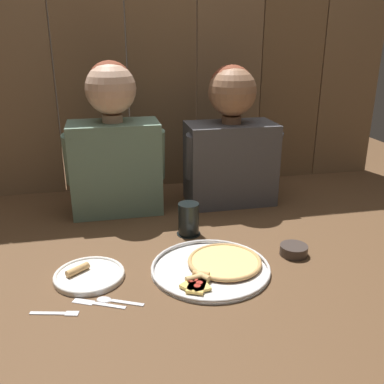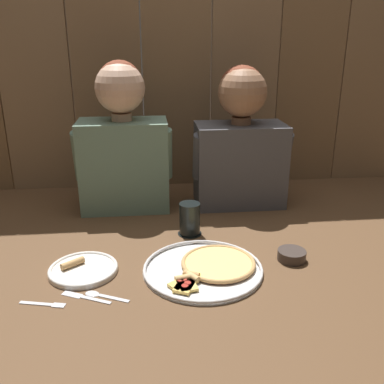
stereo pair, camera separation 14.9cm
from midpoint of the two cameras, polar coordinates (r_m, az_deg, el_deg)
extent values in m
plane|color=brown|center=(1.47, -2.26, -8.00)|extent=(3.20, 3.20, 0.00)
cylinder|color=silver|center=(1.36, -0.70, -10.35)|extent=(0.37, 0.37, 0.01)
torus|color=silver|center=(1.35, -0.70, -10.06)|extent=(0.37, 0.37, 0.01)
cylinder|color=#B23823|center=(1.39, 1.28, -9.48)|extent=(0.23, 0.23, 0.00)
cylinder|color=#F4D170|center=(1.38, 1.28, -9.30)|extent=(0.22, 0.22, 0.01)
torus|color=tan|center=(1.38, 1.28, -9.30)|extent=(0.24, 0.24, 0.01)
cube|color=#EABC56|center=(1.27, -2.66, -12.27)|extent=(0.09, 0.11, 0.01)
cylinder|color=tan|center=(1.31, -2.10, -10.98)|extent=(0.05, 0.04, 0.02)
cylinder|color=#A3281E|center=(1.27, -2.44, -12.09)|extent=(0.02, 0.02, 0.00)
cube|color=#EFC660|center=(1.27, -2.53, -12.41)|extent=(0.06, 0.08, 0.01)
cylinder|color=tan|center=(1.29, -3.09, -11.48)|extent=(0.05, 0.03, 0.02)
cylinder|color=#A3281E|center=(1.26, -2.75, -12.48)|extent=(0.02, 0.02, 0.00)
cube|color=#EABC56|center=(1.28, -3.12, -12.18)|extent=(0.09, 0.09, 0.01)
cylinder|color=tan|center=(1.30, -1.86, -11.29)|extent=(0.04, 0.05, 0.02)
cylinder|color=#A3281E|center=(1.28, -3.49, -11.76)|extent=(0.02, 0.02, 0.00)
cylinder|color=#A3281E|center=(1.28, -3.04, -11.66)|extent=(0.02, 0.02, 0.00)
cylinder|color=white|center=(1.37, -16.61, -10.77)|extent=(0.21, 0.21, 0.01)
torus|color=white|center=(1.37, -16.64, -10.56)|extent=(0.21, 0.21, 0.01)
cylinder|color=tan|center=(1.38, -18.04, -9.89)|extent=(0.07, 0.06, 0.02)
cylinder|color=black|center=(1.59, -2.97, -5.55)|extent=(0.09, 0.09, 0.01)
cylinder|color=black|center=(1.57, -3.01, -3.56)|extent=(0.08, 0.08, 0.11)
cylinder|color=#3D332D|center=(1.46, 10.58, -7.69)|extent=(0.09, 0.09, 0.03)
cylinder|color=#B23823|center=(1.46, 10.60, -7.39)|extent=(0.07, 0.07, 0.02)
cube|color=silver|center=(1.26, -22.06, -14.80)|extent=(0.10, 0.03, 0.01)
cube|color=silver|center=(1.24, -19.19, -15.11)|extent=(0.04, 0.03, 0.01)
cube|color=silver|center=(1.24, -14.48, -14.49)|extent=(0.09, 0.05, 0.01)
cube|color=silver|center=(1.27, -17.65, -13.83)|extent=(0.06, 0.05, 0.00)
cube|color=silver|center=(1.24, -12.12, -14.29)|extent=(0.09, 0.05, 0.01)
ellipsoid|color=silver|center=(1.26, -15.06, -13.63)|extent=(0.05, 0.05, 0.01)
cube|color=slate|center=(1.78, -12.51, 3.16)|extent=(0.36, 0.20, 0.37)
cylinder|color=#DBAD8E|center=(1.73, -13.01, 9.52)|extent=(0.08, 0.08, 0.03)
sphere|color=#DBAD8E|center=(1.72, -13.31, 13.22)|extent=(0.20, 0.20, 0.20)
sphere|color=brown|center=(1.73, -13.35, 13.75)|extent=(0.18, 0.18, 0.18)
cylinder|color=slate|center=(1.74, -17.89, 4.14)|extent=(0.08, 0.12, 0.22)
cylinder|color=slate|center=(1.73, -7.36, 4.92)|extent=(0.08, 0.11, 0.21)
cube|color=#4C4C51|center=(1.84, 2.80, 3.80)|extent=(0.37, 0.21, 0.35)
cylinder|color=#9E7051|center=(1.80, 2.91, 9.59)|extent=(0.08, 0.08, 0.03)
sphere|color=#9E7051|center=(1.78, 2.97, 13.20)|extent=(0.20, 0.20, 0.20)
sphere|color=brown|center=(1.79, 2.85, 13.73)|extent=(0.18, 0.18, 0.18)
cylinder|color=#4C4C51|center=(1.76, -2.10, 4.75)|extent=(0.08, 0.11, 0.20)
cylinder|color=#4C4C51|center=(1.84, 8.18, 5.28)|extent=(0.08, 0.13, 0.21)
cube|color=#836546|center=(2.05, -24.84, 16.46)|extent=(0.31, 0.03, 1.25)
cube|color=brown|center=(2.01, -15.67, 17.48)|extent=(0.31, 0.03, 1.25)
cube|color=brown|center=(2.02, -6.29, 18.08)|extent=(0.31, 0.03, 1.25)
cube|color=#836445|center=(2.07, 2.84, 18.22)|extent=(0.31, 0.03, 1.25)
cube|color=brown|center=(2.17, 11.28, 17.98)|extent=(0.31, 0.03, 1.25)
cube|color=brown|center=(2.31, 18.81, 17.44)|extent=(0.31, 0.03, 1.25)
camera|label=1|loc=(0.07, -92.86, -1.05)|focal=40.03mm
camera|label=2|loc=(0.07, 87.14, 1.05)|focal=40.03mm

